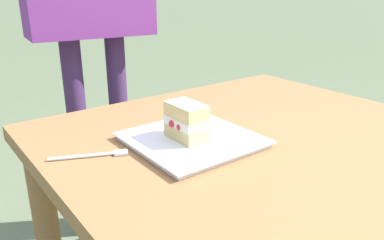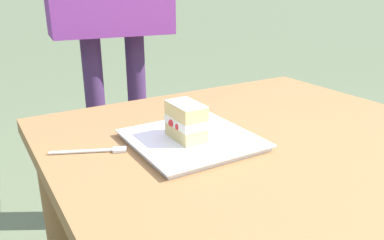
% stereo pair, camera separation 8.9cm
% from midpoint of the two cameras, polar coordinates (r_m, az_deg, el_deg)
% --- Properties ---
extents(patio_table, '(1.14, 1.01, 0.68)m').
position_cam_midpoint_polar(patio_table, '(0.95, 17.46, -9.93)').
color(patio_table, olive).
rests_on(patio_table, ground).
extents(dessert_plate, '(0.28, 0.28, 0.02)m').
position_cam_midpoint_polar(dessert_plate, '(0.91, 2.81, -3.06)').
color(dessert_plate, white).
rests_on(dessert_plate, patio_table).
extents(cake_slice, '(0.10, 0.07, 0.09)m').
position_cam_midpoint_polar(cake_slice, '(0.88, 1.97, -0.22)').
color(cake_slice, '#E0C17A').
rests_on(cake_slice, dessert_plate).
extents(dessert_fork, '(0.08, 0.16, 0.01)m').
position_cam_midpoint_polar(dessert_fork, '(0.88, -11.62, -4.58)').
color(dessert_fork, silver).
rests_on(dessert_fork, patio_table).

